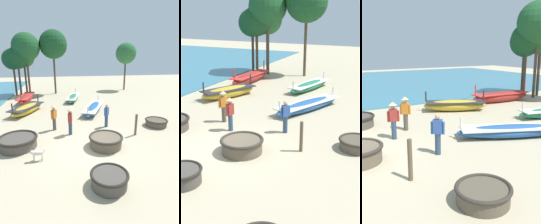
# 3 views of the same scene
# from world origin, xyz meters

# --- Properties ---
(ground_plane) EXTENTS (80.00, 80.00, 0.00)m
(ground_plane) POSITION_xyz_m (0.00, 0.00, 0.00)
(ground_plane) COLOR #BCAD8C
(coracle_upturned) EXTENTS (1.80, 1.80, 0.62)m
(coracle_upturned) POSITION_xyz_m (0.76, 0.14, 0.34)
(coracle_upturned) COLOR brown
(coracle_upturned) RESTS_ON ground
(coracle_center) EXTENTS (1.51, 1.51, 0.47)m
(coracle_center) POSITION_xyz_m (5.02, 2.37, 0.26)
(coracle_center) COLOR brown
(coracle_center) RESTS_ON ground
(coracle_tilted) EXTENTS (2.02, 2.02, 0.60)m
(coracle_tilted) POSITION_xyz_m (-3.75, 0.92, 0.33)
(coracle_tilted) COLOR #4C473F
(coracle_tilted) RESTS_ON ground
(coracle_far_left) EXTENTS (1.42, 1.42, 0.54)m
(coracle_far_left) POSITION_xyz_m (0.06, -2.79, 0.29)
(coracle_far_left) COLOR #4C473F
(coracle_far_left) RESTS_ON ground
(long_boat_red_hull) EXTENTS (3.03, 5.10, 1.01)m
(long_boat_red_hull) POSITION_xyz_m (1.54, 6.69, 0.30)
(long_boat_red_hull) COLOR #285693
(long_boat_red_hull) RESTS_ON ground
(long_boat_ochre_hull) EXTENTS (1.38, 5.01, 1.43)m
(long_boat_ochre_hull) POSITION_xyz_m (-4.87, 11.68, 0.41)
(long_boat_ochre_hull) COLOR maroon
(long_boat_ochre_hull) RESTS_ON ground
(long_boat_white_hull) EXTENTS (2.13, 4.71, 1.01)m
(long_boat_white_hull) POSITION_xyz_m (0.17, 11.31, 0.30)
(long_boat_white_hull) COLOR #237551
(long_boat_white_hull) RESTS_ON ground
(long_boat_blue_hull) EXTENTS (2.81, 4.16, 1.29)m
(long_boat_blue_hull) POSITION_xyz_m (-4.17, 7.19, 0.37)
(long_boat_blue_hull) COLOR gold
(long_boat_blue_hull) RESTS_ON ground
(fisherman_crouching) EXTENTS (0.36, 0.52, 1.67)m
(fisherman_crouching) POSITION_xyz_m (-0.93, 2.04, 0.96)
(fisherman_crouching) COLOR #2D425B
(fisherman_crouching) RESTS_ON ground
(fisherman_hauling) EXTENTS (0.38, 0.45, 1.67)m
(fisherman_hauling) POSITION_xyz_m (-1.88, 2.96, 0.96)
(fisherman_hauling) COLOR #4C473D
(fisherman_hauling) RESTS_ON ground
(fisherman_standing_right) EXTENTS (0.38, 0.44, 1.57)m
(fisherman_standing_right) POSITION_xyz_m (1.59, 2.88, 0.84)
(fisherman_standing_right) COLOR #2D425B
(fisherman_standing_right) RESTS_ON ground
(dog) EXTENTS (0.69, 0.21, 0.55)m
(dog) POSITION_xyz_m (-2.66, -0.60, 0.37)
(dog) COLOR beige
(dog) RESTS_ON ground
(mooring_post_mid_beach) EXTENTS (0.14, 0.14, 1.31)m
(mooring_post_mid_beach) POSITION_xyz_m (2.95, 1.22, 0.66)
(mooring_post_mid_beach) COLOR brown
(mooring_post_mid_beach) RESTS_ON ground
(tree_tall_back) EXTENTS (2.50, 2.50, 5.69)m
(tree_tall_back) POSITION_xyz_m (-6.64, 15.62, 4.41)
(tree_tall_back) COLOR #4C3D2D
(tree_tall_back) RESTS_ON ground
(tree_leftmost) EXTENTS (2.65, 2.65, 6.03)m
(tree_leftmost) POSITION_xyz_m (-5.43, 16.19, 4.68)
(tree_leftmost) COLOR #4C3D2D
(tree_leftmost) RESTS_ON ground
(tree_center) EXTENTS (2.95, 2.95, 6.73)m
(tree_center) POSITION_xyz_m (8.52, 17.13, 5.22)
(tree_center) COLOR #4C3D2D
(tree_center) RESTS_ON ground
(tree_right_mid) EXTENTS (3.49, 3.49, 7.96)m
(tree_right_mid) POSITION_xyz_m (-1.71, 15.83, 6.19)
(tree_right_mid) COLOR #4C3D2D
(tree_right_mid) RESTS_ON ground
(tree_left_mid) EXTENTS (3.28, 3.28, 7.47)m
(tree_left_mid) POSITION_xyz_m (-4.91, 15.16, 5.81)
(tree_left_mid) COLOR #4C3D2D
(tree_left_mid) RESTS_ON ground
(tree_rightmost) EXTENTS (2.59, 2.59, 5.89)m
(tree_rightmost) POSITION_xyz_m (-5.99, 15.14, 4.56)
(tree_rightmost) COLOR #4C3D2D
(tree_rightmost) RESTS_ON ground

